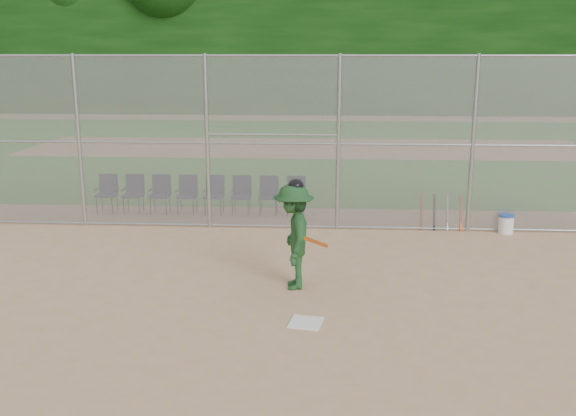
# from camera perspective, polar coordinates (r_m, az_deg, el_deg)

# --- Properties ---
(ground) EXTENTS (100.00, 100.00, 0.00)m
(ground) POSITION_cam_1_polar(r_m,az_deg,el_deg) (10.32, -0.82, -9.26)
(ground) COLOR tan
(ground) RESTS_ON ground
(grass_strip) EXTENTS (100.00, 100.00, 0.00)m
(grass_strip) POSITION_cam_1_polar(r_m,az_deg,el_deg) (27.78, 1.88, 5.39)
(grass_strip) COLOR #296C20
(grass_strip) RESTS_ON ground
(dirt_patch_far) EXTENTS (24.00, 24.00, 0.00)m
(dirt_patch_far) POSITION_cam_1_polar(r_m,az_deg,el_deg) (27.78, 1.88, 5.39)
(dirt_patch_far) COLOR tan
(dirt_patch_far) RESTS_ON ground
(backstop_fence) EXTENTS (16.09, 0.09, 4.00)m
(backstop_fence) POSITION_cam_1_polar(r_m,az_deg,el_deg) (14.63, 0.58, 6.02)
(backstop_fence) COLOR gray
(backstop_fence) RESTS_ON ground
(treeline) EXTENTS (81.00, 60.00, 11.00)m
(treeline) POSITION_cam_1_polar(r_m,az_deg,el_deg) (29.52, 2.07, 16.57)
(treeline) COLOR black
(treeline) RESTS_ON ground
(home_plate) EXTENTS (0.56, 0.56, 0.02)m
(home_plate) POSITION_cam_1_polar(r_m,az_deg,el_deg) (9.94, 1.61, -10.13)
(home_plate) COLOR white
(home_plate) RESTS_ON ground
(batter_at_plate) EXTENTS (1.01, 1.41, 1.94)m
(batter_at_plate) POSITION_cam_1_polar(r_m,az_deg,el_deg) (11.08, 0.51, -2.48)
(batter_at_plate) COLOR #1B451F
(batter_at_plate) RESTS_ON ground
(water_cooler) EXTENTS (0.35, 0.35, 0.44)m
(water_cooler) POSITION_cam_1_polar(r_m,az_deg,el_deg) (15.42, 18.81, -1.32)
(water_cooler) COLOR white
(water_cooler) RESTS_ON ground
(spare_bats) EXTENTS (0.96, 0.34, 0.84)m
(spare_bats) POSITION_cam_1_polar(r_m,az_deg,el_deg) (15.27, 13.42, -0.35)
(spare_bats) COLOR #D84C14
(spare_bats) RESTS_ON ground
(chair_0) EXTENTS (0.54, 0.52, 0.96)m
(chair_0) POSITION_cam_1_polar(r_m,az_deg,el_deg) (17.11, -15.84, 1.22)
(chair_0) COLOR #10173B
(chair_0) RESTS_ON ground
(chair_1) EXTENTS (0.54, 0.52, 0.96)m
(chair_1) POSITION_cam_1_polar(r_m,az_deg,el_deg) (16.89, -13.61, 1.20)
(chair_1) COLOR #10173B
(chair_1) RESTS_ON ground
(chair_2) EXTENTS (0.54, 0.52, 0.96)m
(chair_2) POSITION_cam_1_polar(r_m,az_deg,el_deg) (16.71, -11.32, 1.18)
(chair_2) COLOR #10173B
(chair_2) RESTS_ON ground
(chair_3) EXTENTS (0.54, 0.52, 0.96)m
(chair_3) POSITION_cam_1_polar(r_m,az_deg,el_deg) (16.54, -8.98, 1.16)
(chair_3) COLOR #10173B
(chair_3) RESTS_ON ground
(chair_4) EXTENTS (0.54, 0.52, 0.96)m
(chair_4) POSITION_cam_1_polar(r_m,az_deg,el_deg) (16.41, -6.60, 1.14)
(chair_4) COLOR #10173B
(chair_4) RESTS_ON ground
(chair_5) EXTENTS (0.54, 0.52, 0.96)m
(chair_5) POSITION_cam_1_polar(r_m,az_deg,el_deg) (16.31, -4.19, 1.11)
(chair_5) COLOR #10173B
(chair_5) RESTS_ON ground
(chair_6) EXTENTS (0.54, 0.52, 0.96)m
(chair_6) POSITION_cam_1_polar(r_m,az_deg,el_deg) (16.23, -1.75, 1.08)
(chair_6) COLOR #10173B
(chair_6) RESTS_ON ground
(chair_7) EXTENTS (0.54, 0.52, 0.96)m
(chair_7) POSITION_cam_1_polar(r_m,az_deg,el_deg) (16.18, 0.71, 1.05)
(chair_7) COLOR #10173B
(chair_7) RESTS_ON ground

